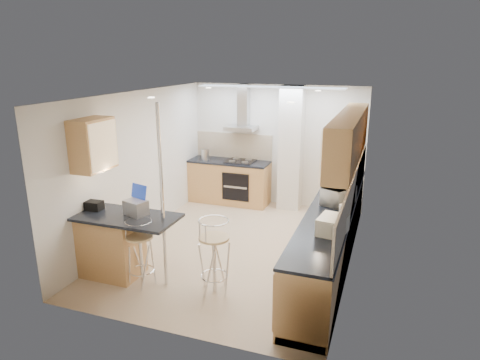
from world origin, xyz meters
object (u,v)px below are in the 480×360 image
(laptop, at_px, (136,207))
(bar_stool_near, at_px, (141,253))
(bar_stool_end, at_px, (214,256))
(bread_bin, at_px, (333,225))
(microwave, at_px, (338,196))

(laptop, bearing_deg, bar_stool_near, -35.22)
(laptop, relative_size, bar_stool_near, 0.31)
(bar_stool_end, distance_m, bread_bin, 1.58)
(laptop, height_order, bar_stool_end, laptop)
(microwave, distance_m, bar_stool_near, 2.96)
(laptop, xyz_separation_m, bar_stool_near, (0.16, -0.20, -0.57))
(bar_stool_end, bearing_deg, laptop, 132.48)
(bar_stool_near, height_order, bar_stool_end, bar_stool_end)
(microwave, xyz_separation_m, laptop, (-2.57, -1.42, -0.01))
(laptop, distance_m, bread_bin, 2.66)
(laptop, height_order, bar_stool_near, laptop)
(bar_stool_near, xyz_separation_m, bar_stool_end, (1.02, 0.16, 0.04))
(microwave, xyz_separation_m, bread_bin, (0.07, -1.12, -0.03))
(laptop, distance_m, bar_stool_near, 0.62)
(microwave, distance_m, bread_bin, 1.12)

